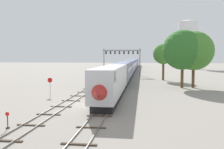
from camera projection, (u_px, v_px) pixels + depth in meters
ground_plane at (92, 104)px, 30.88m from camera, size 400.00×400.00×0.00m
track_main at (131, 73)px, 89.95m from camera, size 2.60×200.00×0.16m
track_near at (109, 77)px, 70.87m from camera, size 2.60×160.00×0.16m
passenger_train at (132, 65)px, 96.40m from camera, size 3.04×145.93×4.80m
signal_gantry at (122, 56)px, 75.73m from camera, size 12.10×0.49×8.69m
water_tower at (188, 30)px, 124.24m from camera, size 10.02×10.02×25.31m
switch_stand at (8, 123)px, 20.56m from camera, size 0.36×0.24×1.46m
stop_sign at (50, 84)px, 37.40m from camera, size 0.76×0.08×2.88m
trackside_tree_left at (163, 54)px, 61.97m from camera, size 5.38×5.38×9.57m
trackside_tree_mid at (183, 50)px, 46.72m from camera, size 7.84×7.84×11.41m
trackside_tree_right at (194, 51)px, 46.99m from camera, size 7.71×7.71×11.17m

